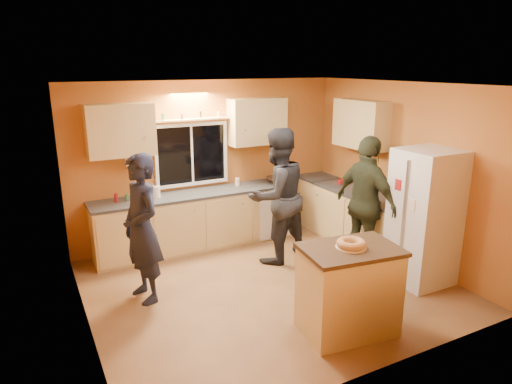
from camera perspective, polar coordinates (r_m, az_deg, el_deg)
ground at (r=6.18m, az=1.53°, el=-11.59°), size 4.50×4.50×0.00m
room_shell at (r=6.04m, az=0.74°, el=4.08°), size 4.54×4.04×2.61m
back_counter at (r=7.42m, az=-4.74°, el=-3.06°), size 4.23×0.62×0.90m
right_counter at (r=7.43m, az=12.94°, el=-3.41°), size 0.62×1.84×0.90m
refrigerator at (r=6.37m, az=20.30°, el=-2.98°), size 0.72×0.70×1.80m
island at (r=5.11m, az=11.48°, el=-11.84°), size 1.10×0.82×0.98m
bundt_pastry at (r=4.89m, az=11.82°, el=-6.34°), size 0.31×0.31×0.09m
person_left at (r=5.68m, az=-14.08°, el=-4.49°), size 0.56×0.74×1.84m
person_center at (r=6.60m, az=2.64°, el=-0.54°), size 1.07×0.89×1.98m
person_right at (r=6.55m, az=13.62°, el=-1.42°), size 0.54×1.15×1.91m
mixing_bowl at (r=7.71m, az=2.78°, el=1.54°), size 0.42×0.42×0.09m
utensil_crock at (r=7.01m, az=-12.45°, el=0.05°), size 0.14×0.14×0.17m
potted_plant at (r=6.67m, az=17.33°, el=-0.71°), size 0.26×0.23×0.27m
red_box at (r=7.75m, az=10.83°, el=1.26°), size 0.19×0.16×0.07m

